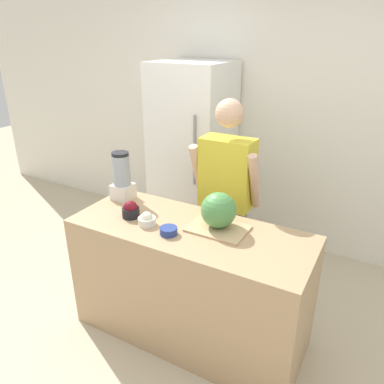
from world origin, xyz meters
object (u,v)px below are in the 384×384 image
(watermelon, at_px, (219,210))
(bowl_cherries, at_px, (131,210))
(refrigerator, at_px, (193,156))
(bowl_cream, at_px, (147,220))
(blender, at_px, (122,177))
(person, at_px, (226,199))
(bowl_small_blue, at_px, (169,231))

(watermelon, distance_m, bowl_cherries, 0.63)
(refrigerator, distance_m, bowl_cream, 1.43)
(watermelon, xyz_separation_m, blender, (-0.85, 0.07, 0.05))
(watermelon, distance_m, bowl_cream, 0.49)
(person, distance_m, bowl_cherries, 0.81)
(person, relative_size, bowl_small_blue, 14.39)
(refrigerator, distance_m, bowl_cherries, 1.35)
(person, relative_size, bowl_cherries, 13.42)
(bowl_cherries, xyz_separation_m, bowl_small_blue, (0.36, -0.08, -0.03))
(blender, bearing_deg, bowl_cherries, -42.26)
(refrigerator, bearing_deg, bowl_cherries, -79.83)
(bowl_cherries, xyz_separation_m, bowl_cream, (0.17, -0.04, -0.02))
(person, distance_m, bowl_cream, 0.77)
(refrigerator, relative_size, blender, 4.87)
(watermelon, relative_size, bowl_small_blue, 2.07)
(person, xyz_separation_m, blender, (-0.67, -0.46, 0.22))
(person, bearing_deg, bowl_small_blue, -94.87)
(bowl_cherries, bearing_deg, watermelon, 14.13)
(watermelon, distance_m, bowl_small_blue, 0.35)
(person, height_order, blender, person)
(bowl_cream, height_order, bowl_small_blue, bowl_cream)
(refrigerator, relative_size, person, 1.12)
(blender, bearing_deg, person, 34.55)
(watermelon, height_order, bowl_cream, watermelon)
(refrigerator, height_order, bowl_cream, refrigerator)
(refrigerator, xyz_separation_m, bowl_small_blue, (0.60, -1.41, -0.01))
(refrigerator, bearing_deg, person, -44.20)
(person, distance_m, watermelon, 0.59)
(refrigerator, xyz_separation_m, watermelon, (0.84, -1.18, 0.10))
(bowl_cream, bearing_deg, person, 70.07)
(bowl_cherries, xyz_separation_m, blender, (-0.24, 0.22, 0.13))
(person, bearing_deg, refrigerator, 135.80)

